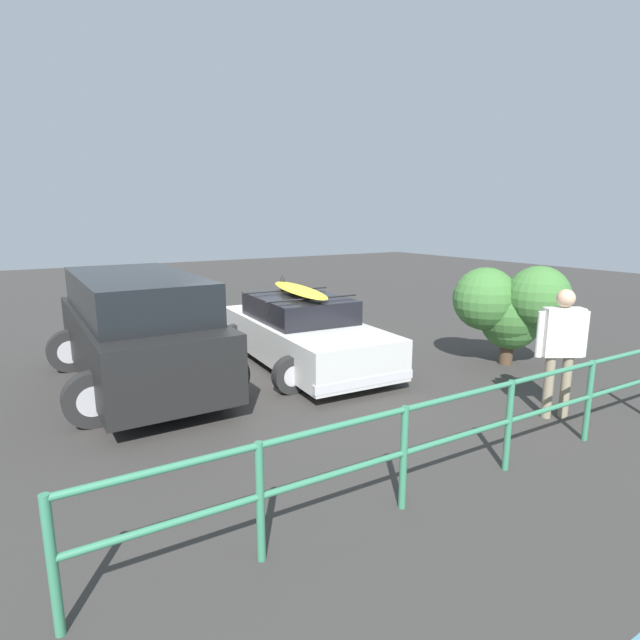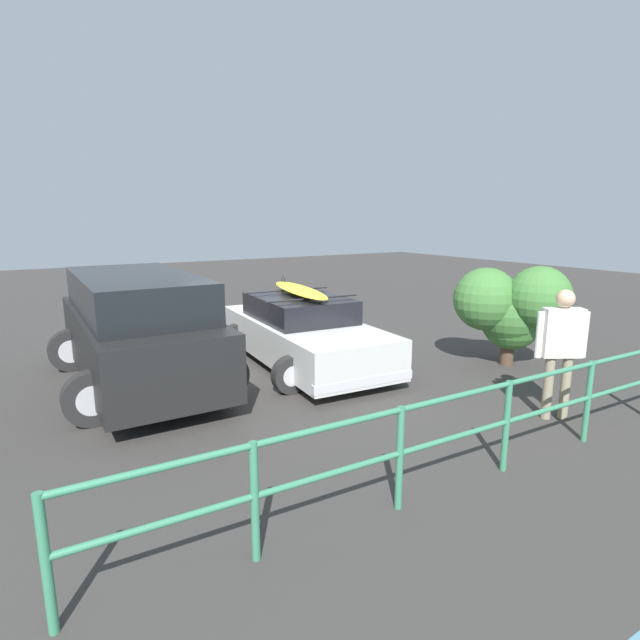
# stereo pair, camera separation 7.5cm
# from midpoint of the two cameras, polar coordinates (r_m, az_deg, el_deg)

# --- Properties ---
(ground_plane) EXTENTS (44.00, 44.00, 0.02)m
(ground_plane) POSITION_cam_midpoint_polar(r_m,az_deg,el_deg) (9.55, -6.20, -4.93)
(ground_plane) COLOR #383533
(ground_plane) RESTS_ON ground
(sedan_car) EXTENTS (2.50, 4.41, 1.55)m
(sedan_car) POSITION_cam_midpoint_polar(r_m,az_deg,el_deg) (9.31, -2.29, -1.36)
(sedan_car) COLOR silver
(sedan_car) RESTS_ON ground
(suv_car) EXTENTS (2.58, 4.90, 1.82)m
(suv_car) POSITION_cam_midpoint_polar(r_m,az_deg,el_deg) (8.62, -20.37, -0.91)
(suv_car) COLOR black
(suv_car) RESTS_ON ground
(person_bystander) EXTENTS (0.61, 0.43, 1.79)m
(person_bystander) POSITION_cam_midpoint_polar(r_m,az_deg,el_deg) (7.42, 25.62, -2.27)
(person_bystander) COLOR gray
(person_bystander) RESTS_ON ground
(railing_fence) EXTENTS (8.78, 0.28, 1.02)m
(railing_fence) POSITION_cam_midpoint_polar(r_m,az_deg,el_deg) (5.78, 20.49, -9.77)
(railing_fence) COLOR #387F5B
(railing_fence) RESTS_ON ground
(bush_near_left) EXTENTS (1.64, 1.85, 1.88)m
(bush_near_left) POSITION_cam_midpoint_polar(r_m,az_deg,el_deg) (9.72, 20.62, 1.39)
(bush_near_left) COLOR #4C3828
(bush_near_left) RESTS_ON ground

